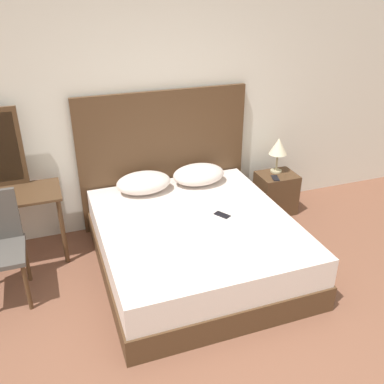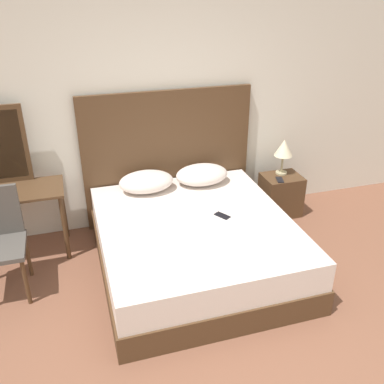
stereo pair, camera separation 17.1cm
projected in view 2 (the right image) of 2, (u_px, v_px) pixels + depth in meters
name	position (u px, v px, depth m)	size (l,w,h in m)	color
wall_back	(153.00, 104.00, 4.48)	(10.00, 0.06, 2.70)	silver
bed	(195.00, 244.00, 4.08)	(1.78, 1.97, 0.52)	#4C331E
headboard	(168.00, 158.00, 4.72)	(1.87, 0.05, 1.50)	#4C331E
pillow_left	(146.00, 182.00, 4.47)	(0.57, 0.39, 0.21)	silver
pillow_right	(202.00, 175.00, 4.62)	(0.57, 0.39, 0.21)	silver
phone_on_bed	(222.00, 216.00, 4.03)	(0.14, 0.16, 0.01)	black
nightstand	(280.00, 195.00, 5.03)	(0.44, 0.36, 0.49)	#4C331E
table_lamp	(284.00, 149.00, 4.85)	(0.21, 0.21, 0.42)	tan
phone_on_nightstand	(280.00, 180.00, 4.82)	(0.11, 0.16, 0.01)	black
vanity_desk	(5.00, 203.00, 4.09)	(1.10, 0.50, 0.72)	#4C331E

